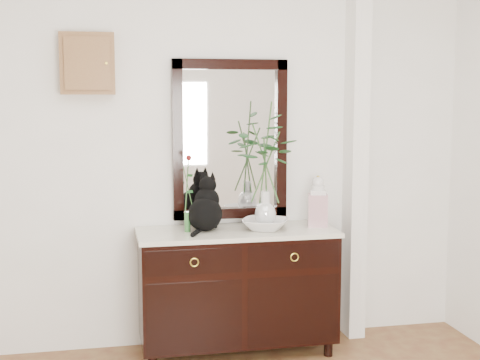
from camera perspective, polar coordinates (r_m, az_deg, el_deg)
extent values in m
cube|color=white|center=(4.63, -2.10, 2.34)|extent=(3.60, 0.04, 2.70)
cube|color=white|center=(4.83, 9.86, 2.44)|extent=(0.12, 0.20, 2.70)
cube|color=black|center=(4.57, -0.26, -9.08)|extent=(1.30, 0.50, 0.82)
cube|color=silver|center=(4.48, -0.26, -4.48)|extent=(1.33, 0.52, 0.03)
cube|color=black|center=(4.63, -0.85, 3.46)|extent=(0.80, 0.06, 1.10)
cube|color=white|center=(4.64, -0.88, 3.47)|extent=(0.66, 0.01, 0.96)
cube|color=brown|center=(4.52, -12.89, 9.66)|extent=(0.35, 0.10, 0.40)
imported|color=silver|center=(4.48, 2.17, -3.80)|extent=(0.40, 0.40, 0.07)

